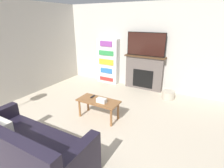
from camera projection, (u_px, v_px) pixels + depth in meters
wall_back at (140, 47)px, 5.67m from camera, size 6.32×0.06×2.70m
wall_side at (19, 51)px, 4.91m from camera, size 0.06×5.77×2.70m
fireplace at (144, 72)px, 5.72m from camera, size 1.32×0.28×1.11m
tv at (146, 44)px, 5.38m from camera, size 1.22×0.03×0.72m
couch at (27, 151)px, 2.67m from camera, size 2.03×0.89×0.89m
coffee_table at (98, 103)px, 4.02m from camera, size 0.98×0.45×0.45m
tissue_box at (102, 100)px, 3.88m from camera, size 0.22×0.12×0.10m
remote_control at (93, 97)px, 4.16m from camera, size 0.04×0.15×0.02m
bookshelf at (108, 61)px, 6.23m from camera, size 0.79×0.29×1.57m
storage_basket at (168, 95)px, 5.10m from camera, size 0.35×0.35×0.23m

